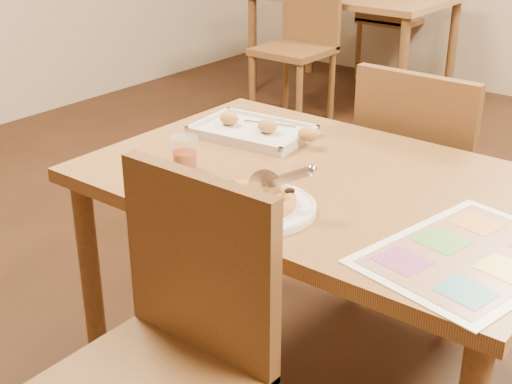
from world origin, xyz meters
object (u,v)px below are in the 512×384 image
Objects in this scene: bg_chair_far at (388,5)px; appetizer_tray at (255,131)px; chair_near at (174,328)px; dining_table at (325,206)px; bg_table at (353,5)px; pizza at (255,200)px; bg_chair_near at (303,30)px; menu at (472,255)px; chair_far at (422,164)px; plate at (256,208)px; pizza_cutter at (280,180)px; glass_tumbler at (185,155)px.

bg_chair_far is 3.40m from appetizer_tray.
bg_chair_far is (-1.60, 3.90, 0.00)m from chair_near.
bg_chair_far is at bearing 115.85° from dining_table.
bg_table is 3.46m from pizza.
menu is (2.08, -2.37, 0.16)m from bg_chair_near.
plate is (-0.02, -0.88, 0.16)m from chair_far.
plate is 0.62× the size of menu.
chair_near and chair_far have the same top height.
chair_near and bg_chair_far have the same top height.
chair_near is at bearing -60.26° from bg_chair_near.
chair_far is (-0.00, 0.60, -0.07)m from dining_table.
appetizer_tray reaches higher than dining_table.
menu is (0.84, -0.31, -0.01)m from appetizer_tray.
pizza_cutter is (0.02, -0.25, 0.17)m from dining_table.
menu is (0.48, -0.17, 0.09)m from dining_table.
appetizer_tray is at bearing 128.38° from plate.
dining_table is 0.40m from appetizer_tray.
bg_chair_near is 2.94m from pizza_cutter.
bg_chair_near is at bearing 90.00° from bg_chair_far.
glass_tumbler is 0.20× the size of menu.
bg_table is 6.39× the size of pizza.
bg_chair_near is (-1.60, 2.80, 0.00)m from chair_near.
plate is 0.71× the size of appetizer_tray.
chair_near is at bearing -128.29° from pizza_cutter.
bg_chair_far is 3.53× the size of pizza_cutter.
glass_tumbler is (-0.32, 0.09, 0.03)m from plate.
bg_table is at bearing 115.07° from appetizer_tray.
pizza is (-0.03, -0.88, 0.18)m from chair_far.
appetizer_tray is at bearing 92.54° from glass_tumbler.
bg_chair_far is at bearing 80.08° from pizza_cutter.
appetizer_tray is at bearing 159.78° from menu.
appetizer_tray is (1.24, -2.66, 0.10)m from bg_table.
chair_far is 2.72m from bg_table.
menu is (0.46, 0.08, -0.08)m from pizza_cutter.
chair_near is 3.76m from bg_table.
bg_chair_far is (0.00, 0.50, -0.07)m from bg_table.
bg_chair_far is 4.94× the size of glass_tumbler.
dining_table is 0.52m from menu.
menu is at bearing -24.87° from pizza_cutter.
dining_table is 6.39× the size of pizza.
chair_far reaches higher than menu.
bg_chair_near is (-1.60, 1.60, 0.00)m from chair_far.
glass_tumbler is (-0.36, 0.05, -0.04)m from pizza_cutter.
glass_tumbler reaches higher than appetizer_tray.
menu is at bearing 12.10° from pizza.
menu is at bearing 120.94° from bg_chair_far.
pizza_cutter is (0.05, 0.03, 0.06)m from pizza.
chair_near is 1.60× the size of plate.
glass_tumbler is at bearing 66.77° from chair_far.
dining_table is 2.72m from bg_chair_near.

